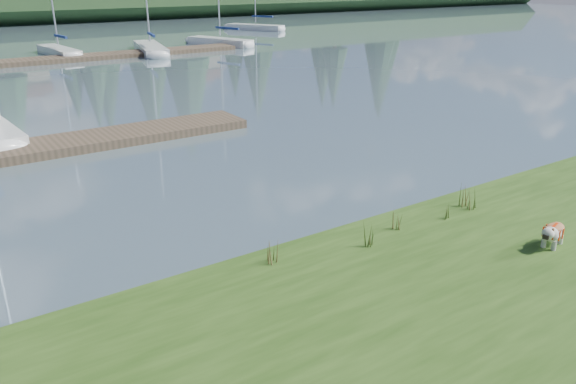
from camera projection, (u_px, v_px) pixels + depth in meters
ground at (23, 64)px, 36.17m from camera, size 200.00×200.00×0.00m
bank at (486, 357)px, 8.23m from camera, size 60.00×9.00×0.35m
bulldog at (554, 231)px, 11.10m from camera, size 0.86×0.46×0.51m
dock_near at (12, 152)px, 17.78m from camera, size 16.00×2.00×0.30m
dock_far at (55, 60)px, 37.15m from camera, size 26.00×2.20×0.30m
sailboat_bg_2 at (56, 50)px, 40.32m from camera, size 1.91×6.69×10.06m
sailboat_bg_3 at (149, 47)px, 42.10m from camera, size 3.33×8.25×11.88m
sailboat_bg_4 at (215, 41)px, 46.08m from camera, size 3.66×6.86×10.20m
sailboat_bg_5 at (251, 27)px, 58.51m from camera, size 4.54×6.78×10.09m
weed_0 at (370, 236)px, 11.10m from camera, size 0.17×0.14×0.57m
weed_1 at (397, 221)px, 11.91m from camera, size 0.17×0.14×0.44m
weed_2 at (472, 200)px, 12.89m from camera, size 0.17×0.14×0.54m
weed_3 at (271, 252)px, 10.49m from camera, size 0.17×0.14×0.52m
weed_4 at (445, 212)px, 12.39m from camera, size 0.17×0.14×0.39m
weed_5 at (465, 196)px, 13.06m from camera, size 0.17×0.14×0.61m
mud_lip at (310, 250)px, 11.67m from camera, size 60.00×0.50×0.14m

